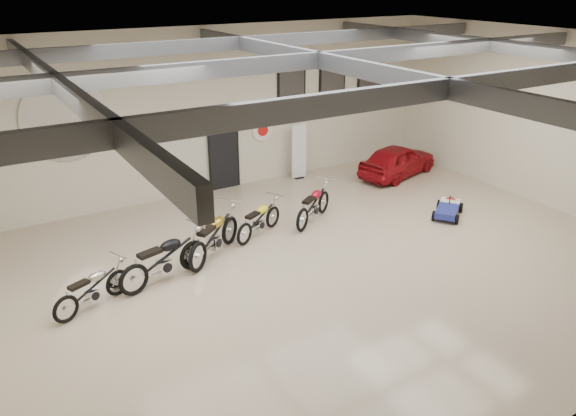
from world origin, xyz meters
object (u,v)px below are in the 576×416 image
motorcycle_black (164,258)px  go_kart (449,205)px  motorcycle_gold (214,235)px  motorcycle_red (313,204)px  banner_stand (299,151)px  motorcycle_silver (92,288)px  motorcycle_yellow (259,219)px  vintage_car (398,160)px

motorcycle_black → go_kart: bearing=-19.1°
motorcycle_gold → motorcycle_red: (3.19, 0.51, -0.06)m
banner_stand → motorcycle_black: (-6.19, -4.27, -0.36)m
banner_stand → go_kart: size_ratio=1.18×
motorcycle_red → go_kart: (3.57, -1.58, -0.23)m
motorcycle_silver → motorcycle_yellow: (4.55, 1.28, 0.01)m
banner_stand → motorcycle_black: size_ratio=0.84×
motorcycle_gold → vintage_car: bearing=-20.5°
motorcycle_red → motorcycle_black: bearing=160.4°
vintage_car → motorcycle_red: bearing=95.8°
motorcycle_silver → motorcycle_gold: (3.07, 0.79, 0.12)m
go_kart → motorcycle_silver: bearing=142.3°
motorcycle_yellow → vintage_car: size_ratio=0.57×
banner_stand → motorcycle_red: bearing=-109.8°
motorcycle_black → vintage_car: size_ratio=0.70×
motorcycle_silver → motorcycle_yellow: size_ratio=0.98×
motorcycle_yellow → motorcycle_black: bearing=172.6°
motorcycle_yellow → motorcycle_gold: bearing=171.7°
motorcycle_yellow → motorcycle_silver: bearing=169.3°
motorcycle_yellow → vintage_car: 6.50m
motorcycle_silver → motorcycle_red: bearing=-11.9°
banner_stand → motorcycle_silver: 9.05m
banner_stand → motorcycle_black: 7.52m
motorcycle_red → go_kart: motorcycle_red is taller
motorcycle_red → banner_stand: bearing=32.0°
vintage_car → motorcycle_gold: bearing=91.1°
vintage_car → motorcycle_silver: bearing=90.6°
motorcycle_silver → vintage_car: vintage_car is taller
go_kart → banner_stand: bearing=76.5°
motorcycle_red → go_kart: 3.91m
motorcycle_silver → motorcycle_yellow: bearing=-8.0°
go_kart → motorcycle_yellow: bearing=127.4°
motorcycle_red → go_kart: size_ratio=1.26×
motorcycle_silver → motorcycle_red: motorcycle_red is taller
motorcycle_silver → motorcycle_black: 1.65m
motorcycle_gold → go_kart: 6.85m
motorcycle_silver → motorcycle_black: (1.63, 0.27, 0.11)m
motorcycle_silver → go_kart: bearing=-25.3°
go_kart → vintage_car: vintage_car is taller
banner_stand → motorcycle_gold: banner_stand is taller
go_kart → vintage_car: size_ratio=0.50×
motorcycle_gold → motorcycle_silver: bearing=157.8°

